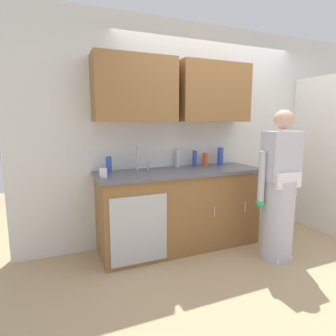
# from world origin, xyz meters

# --- Properties ---
(ground_plane) EXTENTS (9.00, 9.00, 0.00)m
(ground_plane) POSITION_xyz_m (0.00, 0.00, 0.00)
(ground_plane) COLOR tan
(kitchen_wall_with_uppers) EXTENTS (4.80, 0.44, 2.70)m
(kitchen_wall_with_uppers) POSITION_xyz_m (-0.14, 0.99, 1.48)
(kitchen_wall_with_uppers) COLOR silver
(kitchen_wall_with_uppers) RESTS_ON ground
(closet_door_panel) EXTENTS (0.04, 1.10, 2.10)m
(closet_door_panel) POSITION_xyz_m (1.45, 0.40, 1.05)
(closet_door_panel) COLOR silver
(closet_door_panel) RESTS_ON ground
(counter_cabinet) EXTENTS (1.90, 0.62, 0.90)m
(counter_cabinet) POSITION_xyz_m (-0.55, 0.70, 0.45)
(counter_cabinet) COLOR brown
(counter_cabinet) RESTS_ON ground
(countertop) EXTENTS (1.96, 0.66, 0.04)m
(countertop) POSITION_xyz_m (-0.55, 0.70, 0.92)
(countertop) COLOR #595960
(countertop) RESTS_ON counter_cabinet
(sink) EXTENTS (0.50, 0.36, 0.35)m
(sink) POSITION_xyz_m (-0.98, 0.71, 0.93)
(sink) COLOR #B7BABF
(sink) RESTS_ON counter_cabinet
(person_at_sink) EXTENTS (0.55, 0.34, 1.62)m
(person_at_sink) POSITION_xyz_m (0.30, 0.02, 0.69)
(person_at_sink) COLOR white
(person_at_sink) RESTS_ON ground
(bottle_soap) EXTENTS (0.06, 0.06, 0.18)m
(bottle_soap) POSITION_xyz_m (-1.35, 0.84, 1.03)
(bottle_soap) COLOR #334CB2
(bottle_soap) RESTS_ON countertop
(bottle_dish_liquid) EXTENTS (0.08, 0.08, 0.23)m
(bottle_dish_liquid) POSITION_xyz_m (0.11, 0.87, 1.05)
(bottle_dish_liquid) COLOR #334CB2
(bottle_dish_liquid) RESTS_ON countertop
(bottle_water_short) EXTENTS (0.07, 0.07, 0.22)m
(bottle_water_short) POSITION_xyz_m (-0.48, 0.93, 1.05)
(bottle_water_short) COLOR silver
(bottle_water_short) RESTS_ON countertop
(bottle_water_tall) EXTENTS (0.06, 0.06, 0.20)m
(bottle_water_tall) POSITION_xyz_m (-0.26, 0.89, 1.04)
(bottle_water_tall) COLOR #334CB2
(bottle_water_tall) RESTS_ON countertop
(bottle_cleaner_spray) EXTENTS (0.07, 0.07, 0.16)m
(bottle_cleaner_spray) POSITION_xyz_m (-0.09, 0.90, 1.02)
(bottle_cleaner_spray) COLOR #E05933
(bottle_cleaner_spray) RESTS_ON countertop
(cup_by_sink) EXTENTS (0.08, 0.08, 0.09)m
(cup_by_sink) POSITION_xyz_m (-1.46, 0.59, 0.99)
(cup_by_sink) COLOR white
(cup_by_sink) RESTS_ON countertop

